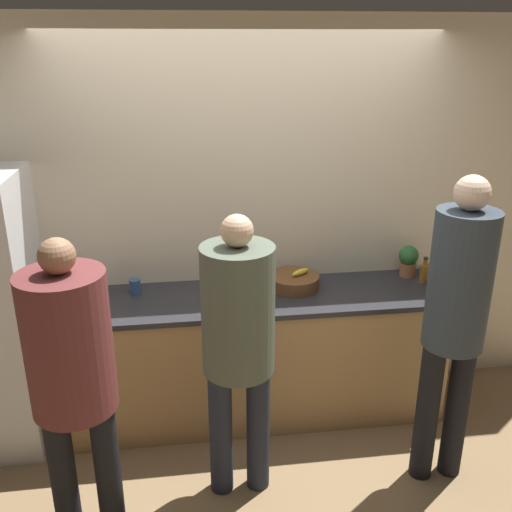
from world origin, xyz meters
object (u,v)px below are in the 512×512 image
Objects in this scene: person_center at (238,333)px; cup_blue at (135,286)px; utensil_crock at (91,290)px; bottle_amber at (424,272)px; potted_plant at (408,260)px; person_left at (71,367)px; bottle_green at (263,292)px; person_right at (456,311)px; fruit_bowl at (294,281)px.

person_center is 1.04m from cup_blue.
utensil_crock is at bearing 137.49° from person_center.
bottle_amber is 0.15m from potted_plant.
person_left reaches higher than potted_plant.
bottle_green is at bearing -162.04° from potted_plant.
person_left is 6.33× the size of utensil_crock.
bottle_green reaches higher than cup_blue.
potted_plant is (1.28, 0.88, 0.01)m from person_center.
bottle_amber is 1.17m from bottle_green.
person_right reaches higher than bottle_amber.
bottle_green is at bearing -134.53° from fruit_bowl.
person_center is 0.91× the size of person_right.
bottle_green is (-1.15, -0.23, 0.03)m from bottle_amber.
person_right is 8.23× the size of potted_plant.
fruit_bowl is 1.87× the size of bottle_amber.
bottle_amber is at bearing 77.27° from person_right.
potted_plant is at bearing 34.57° from person_center.
person_center is at bearing -145.43° from potted_plant.
person_center is (0.81, 0.23, -0.01)m from person_left.
utensil_crock is 2.21m from bottle_amber.
bottle_green is at bearing -13.16° from utensil_crock.
person_center is 0.57m from bottle_green.
utensil_crock is 0.28m from cup_blue.
utensil_crock is 1.45× the size of bottle_amber.
person_right is at bearing -22.25° from utensil_crock.
cup_blue is 1.87m from potted_plant.
person_right is 2.19m from utensil_crock.
person_left is 0.84m from person_center.
cup_blue is 0.42× the size of potted_plant.
cup_blue is at bearing 124.60° from person_center.
person_center is 0.91m from fruit_bowl.
cup_blue is (-1.76, 0.90, -0.14)m from person_right.
fruit_bowl is 1.29× the size of utensil_crock.
potted_plant is at bearing 83.17° from person_right.
utensil_crock is (-2.03, 0.83, -0.12)m from person_right.
person_left reaches higher than utensil_crock.
person_left reaches higher than bottle_green.
person_center reaches higher than utensil_crock.
utensil_crock reaches higher than potted_plant.
person_right is 7.19× the size of bottle_green.
bottle_amber is at bearing -1.48° from fruit_bowl.
potted_plant is at bearing 17.96° from bottle_green.
bottle_amber is at bearing -0.49° from utensil_crock.
bottle_amber is 1.94m from cup_blue.
person_right is at bearing -96.83° from potted_plant.
person_left is at bearing -164.39° from person_center.
person_left is 9.17× the size of bottle_amber.
utensil_crock is 1.09m from bottle_green.
fruit_bowl is at bearing 59.89° from person_center.
utensil_crock is 1.18× the size of potted_plant.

